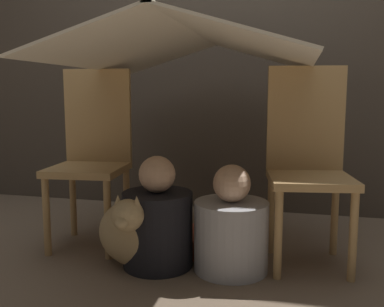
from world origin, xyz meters
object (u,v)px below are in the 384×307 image
chair_right (308,159)px  person_front (158,223)px  chair_left (93,151)px  person_second (231,230)px  dog (139,231)px

chair_right → person_front: (-0.68, -0.24, -0.30)m
chair_left → person_second: size_ratio=1.91×
chair_right → dog: bearing=-167.9°
person_front → person_second: size_ratio=1.06×
chair_left → person_front: (0.44, -0.24, -0.30)m
chair_left → person_second: chair_left is taller
person_front → person_second: (0.35, 0.03, -0.02)m
person_second → chair_left: bearing=164.9°
person_second → person_front: bearing=-175.3°
chair_left → dog: (0.37, -0.29, -0.33)m
chair_right → dog: 0.87m
chair_left → chair_right: bearing=-5.4°
chair_left → person_second: 0.88m
chair_left → person_front: bearing=-33.8°
chair_left → person_front: size_ratio=1.80×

